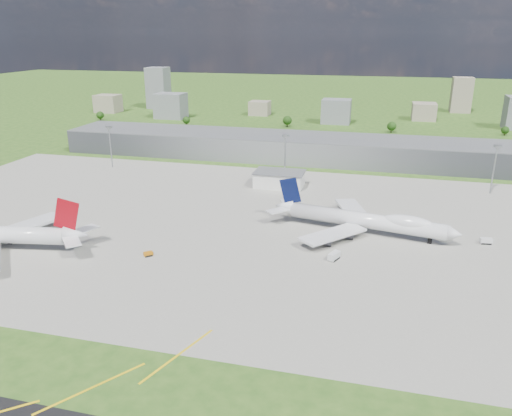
% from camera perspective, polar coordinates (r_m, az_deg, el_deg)
% --- Properties ---
extents(ground, '(1400.00, 1400.00, 0.00)m').
position_cam_1_polar(ground, '(323.47, 2.73, 5.11)').
color(ground, '#2C5119').
rests_on(ground, ground).
extents(apron, '(360.00, 190.00, 0.08)m').
position_cam_1_polar(apron, '(219.10, -0.51, -1.97)').
color(apron, gray).
rests_on(apron, ground).
extents(terminal, '(300.00, 42.00, 15.00)m').
position_cam_1_polar(terminal, '(336.04, 3.27, 6.96)').
color(terminal, slate).
rests_on(terminal, ground).
extents(ops_building, '(26.00, 16.00, 8.00)m').
position_cam_1_polar(ops_building, '(273.22, 2.69, 3.27)').
color(ops_building, silver).
rests_on(ops_building, ground).
extents(mast_west, '(3.50, 2.00, 25.90)m').
position_cam_1_polar(mast_west, '(322.83, -16.36, 7.54)').
color(mast_west, gray).
rests_on(mast_west, ground).
extents(mast_center, '(3.50, 2.00, 25.90)m').
position_cam_1_polar(mast_center, '(284.06, 3.35, 6.74)').
color(mast_center, gray).
rests_on(mast_center, ground).
extents(mast_east, '(3.50, 2.00, 25.90)m').
position_cam_1_polar(mast_east, '(285.23, 25.67, 4.90)').
color(mast_east, gray).
rests_on(mast_east, ground).
extents(airliner_blue_quad, '(78.35, 60.71, 20.56)m').
position_cam_1_polar(airliner_blue_quad, '(213.55, 12.42, -1.40)').
color(airliner_blue_quad, silver).
rests_on(airliner_blue_quad, ground).
extents(tug_yellow, '(3.73, 3.68, 1.68)m').
position_cam_1_polar(tug_yellow, '(193.51, -12.22, -5.18)').
color(tug_yellow, '#BF6C0B').
rests_on(tug_yellow, ground).
extents(van_white_near, '(4.52, 6.21, 2.85)m').
position_cam_1_polar(van_white_near, '(188.45, 8.92, -5.47)').
color(van_white_near, silver).
rests_on(van_white_near, ground).
extents(van_white_far, '(4.90, 2.75, 2.42)m').
position_cam_1_polar(van_white_far, '(219.82, 24.81, -3.46)').
color(van_white_far, silver).
rests_on(van_white_far, ground).
extents(bldg_far_w, '(24.00, 20.00, 18.00)m').
position_cam_1_polar(bldg_far_w, '(558.82, -16.56, 11.38)').
color(bldg_far_w, gray).
rests_on(bldg_far_w, ground).
extents(bldg_w, '(28.00, 22.00, 24.00)m').
position_cam_1_polar(bldg_w, '(504.44, -9.73, 11.44)').
color(bldg_w, slate).
rests_on(bldg_w, ground).
extents(bldg_cw, '(20.00, 18.00, 14.00)m').
position_cam_1_polar(bldg_cw, '(517.13, 0.44, 11.35)').
color(bldg_cw, gray).
rests_on(bldg_cw, ground).
extents(bldg_c, '(26.00, 20.00, 22.00)m').
position_cam_1_polar(bldg_c, '(474.14, 9.15, 10.85)').
color(bldg_c, slate).
rests_on(bldg_c, ground).
extents(bldg_ce, '(22.00, 24.00, 16.00)m').
position_cam_1_polar(bldg_ce, '(513.71, 18.63, 10.41)').
color(bldg_ce, gray).
rests_on(bldg_ce, ground).
extents(bldg_tall_w, '(22.00, 20.00, 44.00)m').
position_cam_1_polar(bldg_tall_w, '(573.94, -11.10, 13.31)').
color(bldg_tall_w, slate).
rests_on(bldg_tall_w, ground).
extents(bldg_tall_e, '(20.00, 18.00, 36.00)m').
position_cam_1_polar(bldg_tall_e, '(575.90, 22.42, 11.86)').
color(bldg_tall_e, gray).
rests_on(bldg_tall_e, ground).
extents(tree_far_w, '(7.20, 7.20, 8.80)m').
position_cam_1_polar(tree_far_w, '(506.69, -17.38, 10.10)').
color(tree_far_w, '#382314').
rests_on(tree_far_w, ground).
extents(tree_w, '(6.75, 6.75, 8.25)m').
position_cam_1_polar(tree_w, '(462.04, -7.96, 9.92)').
color(tree_w, '#382314').
rests_on(tree_w, ground).
extents(tree_c, '(8.10, 8.10, 9.90)m').
position_cam_1_polar(tree_c, '(450.97, 3.60, 9.96)').
color(tree_c, '#382314').
rests_on(tree_c, ground).
extents(tree_e, '(7.65, 7.65, 9.35)m').
position_cam_1_polar(tree_e, '(438.66, 15.24, 9.01)').
color(tree_e, '#382314').
rests_on(tree_e, ground).
extents(tree_far_e, '(6.30, 6.30, 7.70)m').
position_cam_1_polar(tree_far_e, '(459.20, 26.60, 7.96)').
color(tree_far_e, '#382314').
rests_on(tree_far_e, ground).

